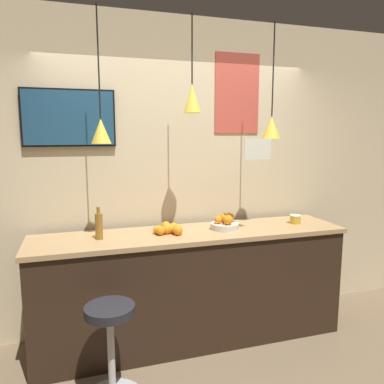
# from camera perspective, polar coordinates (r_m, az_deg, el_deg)

# --- Properties ---
(back_wall) EXTENTS (8.00, 0.06, 2.90)m
(back_wall) POSITION_cam_1_polar(r_m,az_deg,el_deg) (3.58, -1.98, 2.54)
(back_wall) COLOR beige
(back_wall) RESTS_ON ground_plane
(service_counter) EXTENTS (2.73, 0.62, 1.00)m
(service_counter) POSITION_cam_1_polar(r_m,az_deg,el_deg) (3.43, -0.00, -14.16)
(service_counter) COLOR black
(service_counter) RESTS_ON ground_plane
(bar_stool) EXTENTS (0.42, 0.42, 0.70)m
(bar_stool) POSITION_cam_1_polar(r_m,az_deg,el_deg) (2.80, -12.27, -21.33)
(bar_stool) COLOR #B7B7BC
(bar_stool) RESTS_ON ground_plane
(fruit_bowl) EXTENTS (0.25, 0.25, 0.14)m
(fruit_bowl) POSITION_cam_1_polar(r_m,az_deg,el_deg) (3.36, 5.05, -4.75)
(fruit_bowl) COLOR beige
(fruit_bowl) RESTS_ON service_counter
(orange_pile) EXTENTS (0.24, 0.26, 0.09)m
(orange_pile) POSITION_cam_1_polar(r_m,az_deg,el_deg) (3.22, -3.39, -5.59)
(orange_pile) COLOR orange
(orange_pile) RESTS_ON service_counter
(juice_bottle) EXTENTS (0.06, 0.06, 0.27)m
(juice_bottle) POSITION_cam_1_polar(r_m,az_deg,el_deg) (3.11, -14.00, -4.98)
(juice_bottle) COLOR olive
(juice_bottle) RESTS_ON service_counter
(spread_jar) EXTENTS (0.10, 0.10, 0.08)m
(spread_jar) POSITION_cam_1_polar(r_m,az_deg,el_deg) (3.69, 15.45, -4.02)
(spread_jar) COLOR gold
(spread_jar) RESTS_ON service_counter
(pendant_lamp_left) EXTENTS (0.15, 0.15, 1.03)m
(pendant_lamp_left) POSITION_cam_1_polar(r_m,az_deg,el_deg) (3.02, -13.71, 9.22)
(pendant_lamp_left) COLOR black
(pendant_lamp_middle) EXTENTS (0.15, 0.15, 0.79)m
(pendant_lamp_middle) POSITION_cam_1_polar(r_m,az_deg,el_deg) (3.17, 0.01, 14.13)
(pendant_lamp_middle) COLOR black
(pendant_lamp_right) EXTENTS (0.16, 0.16, 1.00)m
(pendant_lamp_right) POSITION_cam_1_polar(r_m,az_deg,el_deg) (3.45, 12.02, 9.76)
(pendant_lamp_right) COLOR black
(mounted_tv) EXTENTS (0.76, 0.04, 0.48)m
(mounted_tv) POSITION_cam_1_polar(r_m,az_deg,el_deg) (3.38, -18.22, 10.67)
(mounted_tv) COLOR black
(hanging_menu_board) EXTENTS (0.24, 0.01, 0.17)m
(hanging_menu_board) POSITION_cam_1_polar(r_m,az_deg,el_deg) (3.14, 9.98, 6.47)
(hanging_menu_board) COLOR white
(wall_poster) EXTENTS (0.45, 0.01, 0.76)m
(wall_poster) POSITION_cam_1_polar(r_m,az_deg,el_deg) (3.74, 6.90, 14.65)
(wall_poster) COLOR #C64C3D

